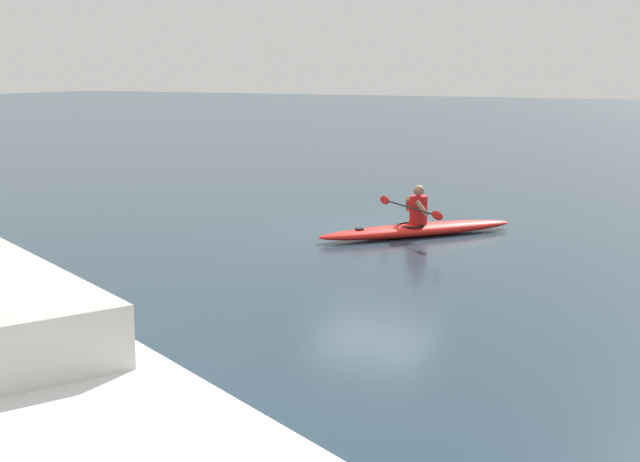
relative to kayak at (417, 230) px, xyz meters
The scene contains 3 objects.
ground_plane 1.13m from the kayak, 17.95° to the right, with size 160.00×160.00×0.00m, color #233847.
kayak is the anchor object (origin of this frame).
kayaker 0.45m from the kayak, 51.25° to the left, with size 1.97×1.59×0.76m.
Camera 1 is at (-7.35, 16.38, 3.28)m, focal length 49.56 mm.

